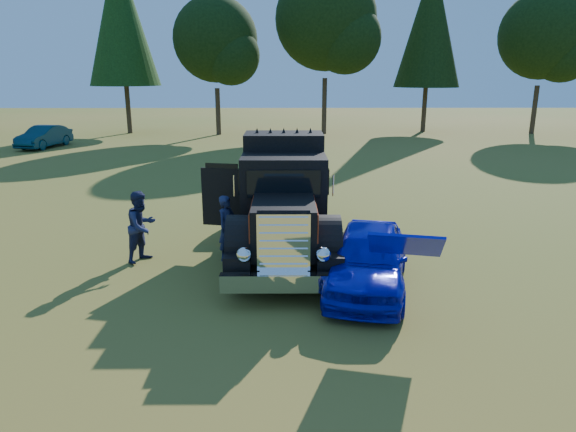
% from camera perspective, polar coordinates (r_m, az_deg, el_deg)
% --- Properties ---
extents(ground, '(120.00, 120.00, 0.00)m').
position_cam_1_polar(ground, '(10.66, -5.77, -9.55)').
color(ground, '#465F1C').
rests_on(ground, ground).
extents(treeline, '(66.14, 23.52, 13.33)m').
position_cam_1_polar(treeline, '(36.70, -8.31, 20.33)').
color(treeline, '#2D2116').
rests_on(treeline, ground).
extents(diamond_t_truck, '(3.36, 7.16, 3.00)m').
position_cam_1_polar(diamond_t_truck, '(13.07, -0.50, 1.27)').
color(diamond_t_truck, black).
rests_on(diamond_t_truck, ground).
extents(hotrod_coupe, '(2.47, 4.40, 1.89)m').
position_cam_1_polar(hotrod_coupe, '(11.16, 8.92, -4.62)').
color(hotrod_coupe, '#0821B6').
rests_on(hotrod_coupe, ground).
extents(spectator_near, '(0.64, 0.72, 1.64)m').
position_cam_1_polar(spectator_near, '(12.76, -6.77, -1.34)').
color(spectator_near, '#1C2C41').
rests_on(spectator_near, ground).
extents(spectator_far, '(1.01, 1.08, 1.78)m').
position_cam_1_polar(spectator_far, '(13.09, -15.95, -1.11)').
color(spectator_far, '#212B4D').
rests_on(spectator_far, ground).
extents(distant_teal_car, '(2.15, 4.28, 1.35)m').
position_cam_1_polar(distant_teal_car, '(35.76, -25.48, 7.96)').
color(distant_teal_car, '#0A353D').
rests_on(distant_teal_car, ground).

